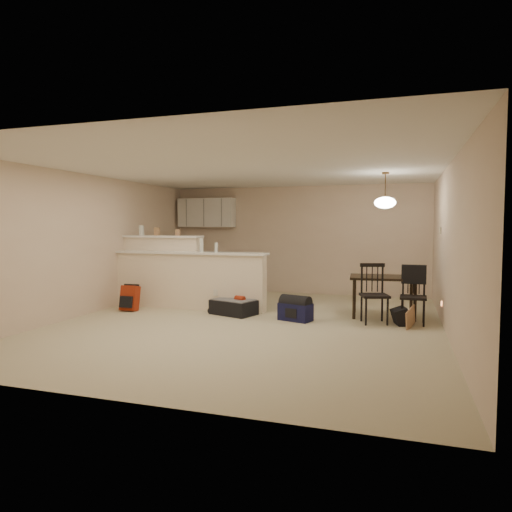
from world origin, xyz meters
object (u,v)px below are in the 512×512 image
at_px(dining_table, 384,281).
at_px(pendant_lamp, 385,202).
at_px(suitcase, 234,307).
at_px(black_daypack, 401,317).
at_px(dining_chair_far, 413,296).
at_px(navy_duffel, 295,312).
at_px(dining_chair_near, 375,294).
at_px(red_backpack, 130,298).

distance_m(dining_table, pendant_lamp, 1.37).
height_order(suitcase, black_daypack, black_daypack).
height_order(dining_chair_far, suitcase, dining_chair_far).
bearing_deg(suitcase, dining_chair_far, 20.99).
xyz_separation_m(dining_table, navy_duffel, (-1.39, -0.77, -0.48)).
xyz_separation_m(pendant_lamp, dining_chair_near, (-0.12, -0.59, -1.51)).
bearing_deg(dining_table, pendant_lamp, -139.67).
distance_m(pendant_lamp, dining_chair_near, 1.62).
distance_m(dining_table, dining_chair_far, 0.69).
height_order(dining_table, black_daypack, dining_table).
relative_size(dining_chair_far, navy_duffel, 1.73).
xyz_separation_m(dining_chair_near, black_daypack, (0.41, 0.01, -0.35)).
height_order(dining_chair_near, black_daypack, dining_chair_near).
bearing_deg(pendant_lamp, dining_chair_far, -44.11).
xyz_separation_m(pendant_lamp, navy_duffel, (-1.39, -0.77, -1.84)).
bearing_deg(pendant_lamp, red_backpack, -169.61).
height_order(pendant_lamp, red_backpack, pendant_lamp).
height_order(pendant_lamp, dining_chair_far, pendant_lamp).
bearing_deg(pendant_lamp, dining_table, 45.00).
xyz_separation_m(dining_chair_near, navy_duffel, (-1.27, -0.17, -0.34)).
relative_size(suitcase, red_backpack, 1.64).
bearing_deg(dining_table, red_backpack, -174.28).
distance_m(suitcase, navy_duffel, 1.19).
distance_m(dining_chair_near, red_backpack, 4.43).
height_order(red_backpack, navy_duffel, red_backpack).
relative_size(red_backpack, navy_duffel, 0.87).
distance_m(dining_chair_far, black_daypack, 0.40).
relative_size(dining_chair_near, suitcase, 1.27).
bearing_deg(dining_chair_far, suitcase, -175.87).
bearing_deg(dining_chair_near, pendant_lamp, 61.46).
height_order(pendant_lamp, dining_chair_near, pendant_lamp).
bearing_deg(dining_chair_far, dining_table, 137.81).
xyz_separation_m(suitcase, black_daypack, (2.85, 0.00, 0.00)).
xyz_separation_m(dining_table, pendant_lamp, (-0.00, -0.00, 1.37)).
distance_m(dining_chair_near, dining_chair_far, 0.61).
relative_size(pendant_lamp, black_daypack, 2.05).
xyz_separation_m(pendant_lamp, suitcase, (-2.56, -0.58, -1.86)).
relative_size(dining_chair_near, navy_duffel, 1.81).
bearing_deg(navy_duffel, pendant_lamp, 46.23).
xyz_separation_m(dining_table, suitcase, (-2.56, -0.58, -0.50)).
bearing_deg(dining_chair_near, dining_table, 61.46).
bearing_deg(dining_chair_far, pendant_lamp, 137.81).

